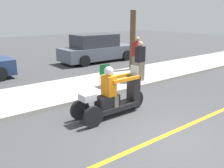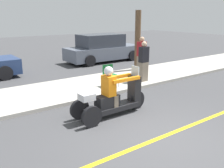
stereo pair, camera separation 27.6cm
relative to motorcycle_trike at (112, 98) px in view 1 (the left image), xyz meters
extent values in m
plane|color=#424244|center=(0.11, -1.75, -0.51)|extent=(60.00, 60.00, 0.00)
cube|color=gold|center=(-0.01, -1.75, -0.51)|extent=(24.00, 0.12, 0.01)
cube|color=#B2ADA3|center=(0.11, 2.85, -0.45)|extent=(28.00, 2.80, 0.12)
cylinder|color=black|center=(0.91, 0.00, -0.23)|extent=(0.56, 0.10, 0.56)
cylinder|color=black|center=(-0.87, -0.31, -0.23)|extent=(0.56, 0.10, 0.56)
cylinder|color=black|center=(-0.87, 0.31, -0.23)|extent=(0.56, 0.10, 0.56)
cube|color=black|center=(-0.01, 0.00, -0.29)|extent=(1.63, 0.44, 0.14)
cube|color=black|center=(-0.17, 0.00, -0.05)|extent=(0.65, 0.35, 0.34)
cube|color=black|center=(0.81, 0.00, 0.08)|extent=(0.24, 0.35, 0.88)
cube|color=silver|center=(0.83, 0.00, 0.67)|extent=(0.03, 0.31, 0.30)
cube|color=silver|center=(-0.82, 0.00, 0.21)|extent=(0.36, 0.35, 0.18)
cube|color=orange|center=(-0.12, 0.00, 0.39)|extent=(0.26, 0.38, 0.55)
sphere|color=silver|center=(-0.12, 0.00, 0.80)|extent=(0.26, 0.26, 0.26)
cube|color=#726656|center=(0.01, -0.12, -0.05)|extent=(0.14, 0.14, 0.34)
cube|color=#726656|center=(0.01, 0.12, -0.05)|extent=(0.14, 0.14, 0.34)
cube|color=orange|center=(0.35, -0.20, 0.53)|extent=(0.93, 0.09, 0.09)
cube|color=orange|center=(0.35, 0.20, 0.53)|extent=(0.93, 0.09, 0.09)
cube|color=#726656|center=(3.88, 3.05, 0.02)|extent=(0.37, 0.25, 0.82)
cube|color=maroon|center=(3.88, 3.05, 0.75)|extent=(0.41, 0.25, 0.65)
sphere|color=tan|center=(3.88, 3.05, 1.19)|extent=(0.22, 0.22, 0.22)
cube|color=#726656|center=(3.03, 1.99, 0.00)|extent=(0.36, 0.26, 0.79)
cube|color=black|center=(3.03, 1.99, 0.71)|extent=(0.40, 0.26, 0.63)
sphere|color=beige|center=(3.03, 1.99, 1.13)|extent=(0.21, 0.21, 0.21)
cylinder|color=#A5A8AD|center=(1.22, 1.91, -0.17)|extent=(0.02, 0.02, 0.44)
cylinder|color=#A5A8AD|center=(1.66, 1.87, -0.17)|extent=(0.02, 0.02, 0.44)
cylinder|color=#A5A8AD|center=(1.26, 2.35, -0.17)|extent=(0.02, 0.02, 0.44)
cylinder|color=#A5A8AD|center=(1.70, 2.30, -0.17)|extent=(0.02, 0.02, 0.44)
cube|color=#19662D|center=(1.46, 2.11, 0.06)|extent=(0.48, 0.48, 0.02)
cube|color=#19662D|center=(1.48, 2.32, 0.24)|extent=(0.44, 0.07, 0.38)
cube|color=slate|center=(4.66, 7.23, 0.03)|extent=(4.75, 1.75, 0.73)
cube|color=#2D333D|center=(4.42, 7.23, 0.77)|extent=(2.61, 1.58, 0.74)
cylinder|color=black|center=(6.20, 6.35, -0.19)|extent=(0.64, 0.22, 0.64)
cylinder|color=black|center=(6.20, 8.11, -0.19)|extent=(0.64, 0.22, 0.64)
cylinder|color=black|center=(3.11, 6.35, -0.19)|extent=(0.64, 0.22, 0.64)
cylinder|color=black|center=(3.11, 8.11, -0.19)|extent=(0.64, 0.22, 0.64)
cylinder|color=brown|center=(4.31, 3.82, 1.04)|extent=(0.28, 0.28, 2.87)
camera|label=1|loc=(-4.12, -5.18, 2.26)|focal=40.00mm
camera|label=2|loc=(-3.90, -5.35, 2.26)|focal=40.00mm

